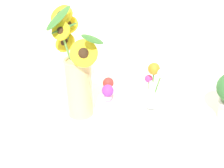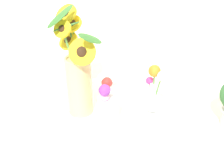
{
  "view_description": "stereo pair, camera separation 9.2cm",
  "coord_description": "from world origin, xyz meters",
  "px_view_note": "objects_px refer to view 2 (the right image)",
  "views": [
    {
      "loc": [
        0.19,
        -0.73,
        0.58
      ],
      "look_at": [
        0.02,
        0.06,
        0.13
      ],
      "focal_mm": 42.0,
      "sensor_mm": 36.0,
      "label": 1
    },
    {
      "loc": [
        0.28,
        -0.7,
        0.58
      ],
      "look_at": [
        0.02,
        0.06,
        0.13
      ],
      "focal_mm": 42.0,
      "sensor_mm": 36.0,
      "label": 2
    }
  ],
  "objects_px": {
    "vase_small_center": "(107,106)",
    "vase_bulb_right": "(154,94)",
    "serving_tray": "(112,112)",
    "mason_jar_sunflowers": "(77,72)"
  },
  "relations": [
    {
      "from": "mason_jar_sunflowers",
      "to": "vase_bulb_right",
      "type": "distance_m",
      "value": 0.28
    },
    {
      "from": "vase_small_center",
      "to": "vase_bulb_right",
      "type": "distance_m",
      "value": 0.18
    },
    {
      "from": "mason_jar_sunflowers",
      "to": "vase_bulb_right",
      "type": "bearing_deg",
      "value": 15.86
    },
    {
      "from": "vase_small_center",
      "to": "vase_bulb_right",
      "type": "relative_size",
      "value": 0.83
    },
    {
      "from": "vase_small_center",
      "to": "serving_tray",
      "type": "bearing_deg",
      "value": 96.96
    },
    {
      "from": "serving_tray",
      "to": "mason_jar_sunflowers",
      "type": "xyz_separation_m",
      "value": [
        -0.12,
        -0.03,
        0.16
      ]
    },
    {
      "from": "serving_tray",
      "to": "vase_small_center",
      "type": "xyz_separation_m",
      "value": [
        0.01,
        -0.07,
        0.08
      ]
    },
    {
      "from": "mason_jar_sunflowers",
      "to": "vase_small_center",
      "type": "distance_m",
      "value": 0.16
    },
    {
      "from": "serving_tray",
      "to": "vase_bulb_right",
      "type": "relative_size",
      "value": 2.75
    },
    {
      "from": "serving_tray",
      "to": "vase_bulb_right",
      "type": "bearing_deg",
      "value": 17.63
    }
  ]
}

